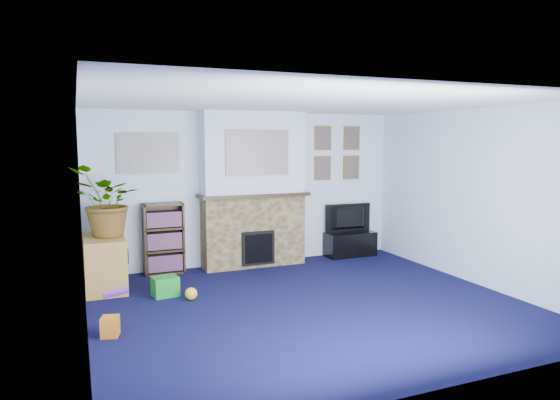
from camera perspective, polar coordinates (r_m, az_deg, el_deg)
name	(u,v)px	position (r m, az deg, el deg)	size (l,w,h in m)	color
floor	(310,304)	(6.15, 3.41, -11.83)	(5.00, 4.50, 0.01)	black
ceiling	(311,102)	(5.84, 3.59, 11.09)	(5.00, 4.50, 0.01)	white
wall_back	(249,189)	(7.95, -3.57, 1.31)	(5.00, 0.04, 2.40)	silver
wall_front	(439,242)	(4.00, 17.70, -4.58)	(5.00, 0.04, 2.40)	silver
wall_left	(82,218)	(5.30, -21.67, -1.98)	(0.04, 4.50, 2.40)	silver
wall_right	(476,197)	(7.31, 21.44, 0.35)	(0.04, 4.50, 2.40)	silver
chimney_breast	(253,191)	(7.76, -3.08, 1.06)	(1.72, 0.50, 2.40)	brown
collage_main	(258,153)	(7.52, -2.58, 5.43)	(1.00, 0.03, 0.68)	gray
collage_left	(148,153)	(7.54, -14.83, 5.21)	(0.90, 0.03, 0.58)	gray
portrait_tl	(323,138)	(8.40, 4.93, 7.07)	(0.30, 0.03, 0.40)	brown
portrait_tr	(352,138)	(8.66, 8.19, 7.02)	(0.30, 0.03, 0.40)	brown
portrait_bl	(323,168)	(8.41, 4.89, 3.66)	(0.30, 0.03, 0.40)	brown
portrait_br	(351,167)	(8.68, 8.13, 3.71)	(0.30, 0.03, 0.40)	brown
tv_stand	(350,243)	(8.61, 8.02, -4.87)	(0.86, 0.36, 0.41)	black
television	(350,218)	(8.55, 8.00, -2.08)	(0.83, 0.11, 0.48)	black
bookshelf	(164,240)	(7.58, -13.15, -4.47)	(0.58, 0.28, 1.05)	#2F1F11
sideboard	(105,263)	(7.04, -19.40, -6.82)	(0.51, 0.91, 0.71)	#B17F38
potted_plant	(106,202)	(6.85, -19.24, -0.16)	(0.84, 0.73, 0.93)	#26661E
mantel_clock	(253,189)	(7.71, -3.05, 1.29)	(0.09, 0.05, 0.13)	gold
mantel_candle	(274,187)	(7.83, -0.64, 1.46)	(0.05, 0.05, 0.17)	#B2BFC6
mantel_teddy	(217,191)	(7.54, -7.21, 1.08)	(0.13, 0.13, 0.13)	gray
mantel_can	(298,188)	(7.99, 2.12, 1.42)	(0.06, 0.06, 0.11)	orange
green_crate	(165,285)	(6.58, -12.99, -9.45)	(0.31, 0.25, 0.25)	#198C26
toy_ball	(191,293)	(6.38, -10.13, -10.38)	(0.15, 0.15, 0.15)	yellow
toy_block	(110,326)	(5.46, -18.84, -13.44)	(0.17, 0.17, 0.20)	orange
toy_tube	(116,291)	(6.73, -18.24, -9.88)	(0.14, 0.14, 0.30)	purple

